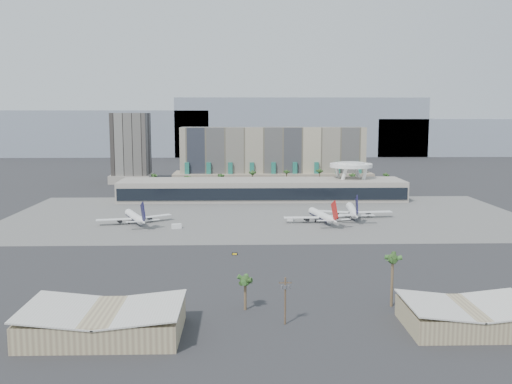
{
  "coord_description": "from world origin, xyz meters",
  "views": [
    {
      "loc": [
        -12.88,
        -230.91,
        51.82
      ],
      "look_at": [
        -5.48,
        40.0,
        14.26
      ],
      "focal_mm": 40.0,
      "sensor_mm": 36.0,
      "label": 1
    }
  ],
  "objects_px": {
    "airliner_centre": "(322,216)",
    "service_vehicle_a": "(176,226)",
    "utility_pole": "(285,297)",
    "service_vehicle_b": "(291,219)",
    "airliner_right": "(353,211)",
    "taxiway_sign": "(235,254)",
    "airliner_left": "(135,217)"
  },
  "relations": [
    {
      "from": "airliner_right",
      "to": "taxiway_sign",
      "type": "height_order",
      "value": "airliner_right"
    },
    {
      "from": "utility_pole",
      "to": "airliner_left",
      "type": "xyz_separation_m",
      "value": [
        -60.77,
        131.38,
        -3.9
      ]
    },
    {
      "from": "airliner_right",
      "to": "service_vehicle_b",
      "type": "xyz_separation_m",
      "value": [
        -31.74,
        -7.94,
        -2.78
      ]
    },
    {
      "from": "airliner_left",
      "to": "taxiway_sign",
      "type": "relative_size",
      "value": 16.57
    },
    {
      "from": "service_vehicle_a",
      "to": "service_vehicle_b",
      "type": "relative_size",
      "value": 1.46
    },
    {
      "from": "service_vehicle_b",
      "to": "service_vehicle_a",
      "type": "bearing_deg",
      "value": -138.49
    },
    {
      "from": "service_vehicle_a",
      "to": "service_vehicle_b",
      "type": "bearing_deg",
      "value": 3.1
    },
    {
      "from": "service_vehicle_a",
      "to": "service_vehicle_b",
      "type": "xyz_separation_m",
      "value": [
        53.29,
        16.58,
        -0.3
      ]
    },
    {
      "from": "airliner_left",
      "to": "airliner_centre",
      "type": "height_order",
      "value": "airliner_centre"
    },
    {
      "from": "airliner_left",
      "to": "service_vehicle_b",
      "type": "relative_size",
      "value": 11.57
    },
    {
      "from": "utility_pole",
      "to": "airliner_left",
      "type": "bearing_deg",
      "value": 114.82
    },
    {
      "from": "taxiway_sign",
      "to": "service_vehicle_b",
      "type": "bearing_deg",
      "value": 69.23
    },
    {
      "from": "airliner_centre",
      "to": "service_vehicle_a",
      "type": "bearing_deg",
      "value": 178.06
    },
    {
      "from": "utility_pole",
      "to": "service_vehicle_b",
      "type": "relative_size",
      "value": 3.98
    },
    {
      "from": "utility_pole",
      "to": "service_vehicle_b",
      "type": "xyz_separation_m",
      "value": [
        13.29,
        135.94,
        -6.37
      ]
    },
    {
      "from": "airliner_left",
      "to": "airliner_right",
      "type": "bearing_deg",
      "value": -16.92
    },
    {
      "from": "airliner_centre",
      "to": "service_vehicle_a",
      "type": "distance_m",
      "value": 69.07
    },
    {
      "from": "airliner_right",
      "to": "utility_pole",
      "type": "bearing_deg",
      "value": -102.27
    },
    {
      "from": "airliner_left",
      "to": "service_vehicle_a",
      "type": "distance_m",
      "value": 24.1
    },
    {
      "from": "service_vehicle_b",
      "to": "utility_pole",
      "type": "bearing_deg",
      "value": -71.36
    },
    {
      "from": "service_vehicle_a",
      "to": "taxiway_sign",
      "type": "xyz_separation_m",
      "value": [
        26.85,
        -49.59,
        -0.6
      ]
    },
    {
      "from": "service_vehicle_a",
      "to": "airliner_centre",
      "type": "bearing_deg",
      "value": -3.73
    },
    {
      "from": "airliner_right",
      "to": "airliner_centre",
      "type": "bearing_deg",
      "value": -139.91
    },
    {
      "from": "utility_pole",
      "to": "service_vehicle_b",
      "type": "distance_m",
      "value": 136.74
    },
    {
      "from": "airliner_right",
      "to": "service_vehicle_a",
      "type": "relative_size",
      "value": 9.3
    },
    {
      "from": "airliner_right",
      "to": "service_vehicle_a",
      "type": "distance_m",
      "value": 88.53
    },
    {
      "from": "utility_pole",
      "to": "airliner_centre",
      "type": "bearing_deg",
      "value": 78.06
    },
    {
      "from": "airliner_centre",
      "to": "airliner_left",
      "type": "bearing_deg",
      "value": 167.93
    },
    {
      "from": "utility_pole",
      "to": "service_vehicle_b",
      "type": "height_order",
      "value": "utility_pole"
    },
    {
      "from": "utility_pole",
      "to": "airliner_right",
      "type": "relative_size",
      "value": 0.29
    },
    {
      "from": "utility_pole",
      "to": "airliner_left",
      "type": "height_order",
      "value": "airliner_left"
    },
    {
      "from": "airliner_left",
      "to": "service_vehicle_b",
      "type": "xyz_separation_m",
      "value": [
        74.07,
        4.56,
        -2.47
      ]
    }
  ]
}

